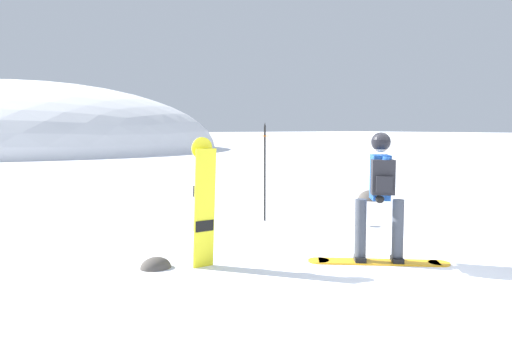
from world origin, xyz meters
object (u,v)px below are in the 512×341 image
spare_snowboard (204,202)px  piste_marker_near (265,165)px  rock_small (156,268)px  snowboarder_main (380,194)px  rock_mid (371,200)px

spare_snowboard → piste_marker_near: 3.30m
piste_marker_near → rock_small: 3.68m
spare_snowboard → piste_marker_near: size_ratio=0.88×
rock_small → snowboarder_main: bearing=-30.1°
snowboarder_main → rock_mid: snowboarder_main is taller
snowboarder_main → spare_snowboard: snowboarder_main is taller
piste_marker_near → rock_small: (-3.00, -1.85, -1.07)m
snowboarder_main → rock_mid: 5.94m
piste_marker_near → spare_snowboard: bearing=-138.6°
rock_mid → rock_small: rock_mid is taller
rock_mid → rock_small: 7.22m
spare_snowboard → rock_small: bearing=148.7°
piste_marker_near → rock_small: size_ratio=4.70×
spare_snowboard → piste_marker_near: (2.47, 2.17, 0.23)m
spare_snowboard → piste_marker_near: piste_marker_near is taller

